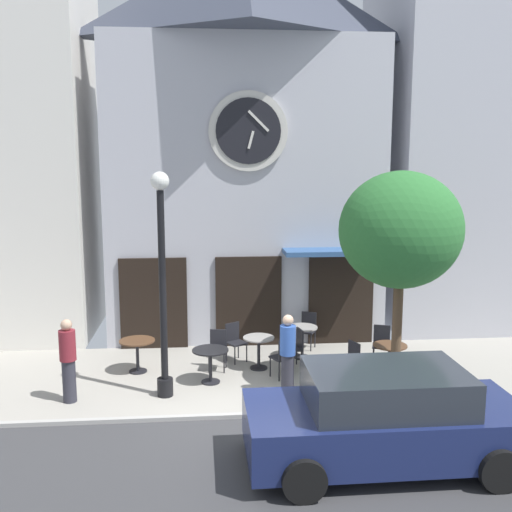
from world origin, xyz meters
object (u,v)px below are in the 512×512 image
Objects in this scene: cafe_table_center_right at (259,346)px; cafe_chair_left_end at (235,339)px; street_tree at (401,231)px; cafe_table_near_door at (137,348)px; cafe_chair_outer at (308,327)px; parked_car_navy at (385,418)px; cafe_table_center_left at (210,358)px; street_lamp at (163,285)px; cafe_chair_curbside at (283,355)px; cafe_table_near_curb at (390,353)px; cafe_chair_mid_row at (218,347)px; cafe_chair_near_tree at (358,358)px; pedestrian_blue at (288,354)px; cafe_chair_facing_wall at (296,345)px; cafe_chair_corner at (382,342)px; pedestrian_maroon at (68,360)px; cafe_table_center at (302,336)px.

cafe_chair_left_end is (-0.52, 0.59, 0.00)m from cafe_table_center_right.
street_tree is 5.69× the size of cafe_table_near_door.
parked_car_navy reaches higher than cafe_chair_outer.
cafe_chair_outer is at bearing 41.30° from cafe_table_center_left.
cafe_table_near_door is at bearing 116.18° from street_lamp.
street_tree is 4.75m from cafe_table_center_left.
cafe_table_near_curb is at bearing -1.80° from cafe_chair_curbside.
cafe_chair_left_end is (0.58, 1.36, -0.01)m from cafe_table_center_left.
cafe_table_center_left is 0.86× the size of cafe_chair_mid_row.
cafe_chair_outer is 2.50m from cafe_chair_near_tree.
pedestrian_blue is at bearing -27.72° from cafe_table_center_left.
cafe_chair_outer is at bearing 69.57° from cafe_chair_facing_wall.
cafe_chair_corner is 1.00× the size of cafe_chair_mid_row.
cafe_chair_corner reaches higher than cafe_table_center_right.
cafe_table_near_curb is 3.59m from cafe_chair_left_end.
cafe_chair_facing_wall is at bearing 60.68° from cafe_chair_curbside.
cafe_chair_curbside is at bearing 167.60° from cafe_chair_near_tree.
cafe_table_near_door is 1.80m from cafe_table_center_left.
cafe_table_center_left is at bearing -158.49° from cafe_chair_facing_wall.
cafe_table_center_left is at bearing -176.36° from cafe_chair_curbside.
cafe_chair_near_tree reaches higher than cafe_table_center_left.
cafe_chair_outer is 0.54× the size of pedestrian_maroon.
cafe_table_near_door reaches higher than cafe_table_center_left.
cafe_chair_curbside is at bearing 16.23° from street_lamp.
cafe_chair_corner is at bearing 1.62° from cafe_table_center_right.
pedestrian_maroon is at bearing -162.04° from cafe_chair_facing_wall.
street_lamp is 4.74m from cafe_chair_outer.
street_lamp reaches higher than cafe_table_near_door.
pedestrian_blue is 0.39× the size of parked_car_navy.
pedestrian_maroon is (-3.87, -1.53, 0.34)m from cafe_table_center_right.
cafe_table_center_left is 0.46× the size of pedestrian_blue.
cafe_chair_corner and cafe_chair_left_end have the same top height.
cafe_chair_mid_row is at bearing -179.56° from cafe_chair_corner.
pedestrian_blue is at bearing -145.85° from cafe_chair_corner.
cafe_table_near_curb is 0.82× the size of cafe_chair_facing_wall.
parked_car_navy reaches higher than cafe_chair_curbside.
cafe_table_center_left is 0.86× the size of cafe_chair_left_end.
cafe_chair_curbside is (-2.17, 0.97, -2.80)m from street_tree.
street_lamp is 5.67× the size of cafe_table_near_door.
cafe_table_near_door is 0.88× the size of cafe_chair_facing_wall.
street_tree is 4.84m from cafe_chair_mid_row.
cafe_chair_corner is (1.50, -1.33, 0.00)m from cafe_chair_outer.
cafe_table_center is 0.70m from cafe_chair_facing_wall.
cafe_chair_curbside is 1.57m from cafe_chair_mid_row.
cafe_table_center is 1.63m from cafe_chair_left_end.
cafe_chair_near_tree is at bearing 5.05° from pedestrian_maroon.
parked_car_navy is at bearing -81.10° from cafe_chair_facing_wall.
pedestrian_maroon reaches higher than cafe_chair_near_tree.
cafe_chair_facing_wall is (-0.26, -0.64, -0.02)m from cafe_table_center.
pedestrian_blue is (1.54, -0.81, 0.32)m from cafe_table_center_left.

